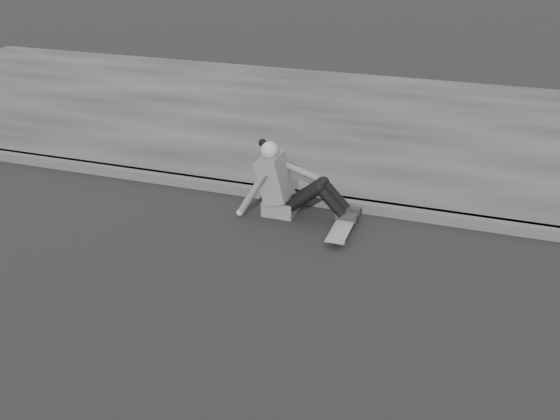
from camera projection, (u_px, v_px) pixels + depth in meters
The scene contains 5 objects.
ground at pixel (541, 394), 4.56m from camera, with size 80.00×80.00×0.00m, color black.
curb at pixel (534, 230), 6.73m from camera, with size 24.00×0.16×0.12m, color #444444.
sidewalk at pixel (529, 141), 9.30m from camera, with size 24.00×6.00×0.12m, color #353535.
skateboard at pixel (343, 227), 6.77m from camera, with size 0.20×0.78×0.09m.
seated_woman at pixel (286, 185), 7.07m from camera, with size 1.38×0.46×0.88m.
Camera 1 is at (-0.68, -3.94, 3.21)m, focal length 40.00 mm.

